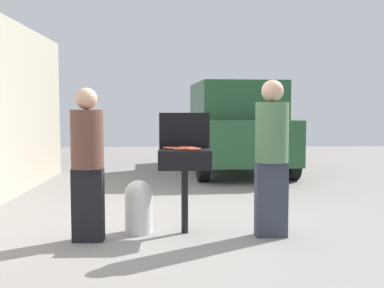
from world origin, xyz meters
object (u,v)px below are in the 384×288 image
at_px(hot_dog_7, 186,148).
at_px(hot_dog_9, 185,148).
at_px(hot_dog_6, 173,148).
at_px(person_left, 87,159).
at_px(propane_tank, 139,205).
at_px(hot_dog_8, 169,148).
at_px(hot_dog_12, 185,148).
at_px(hot_dog_2, 172,149).
at_px(hot_dog_11, 183,149).
at_px(hot_dog_10, 195,149).
at_px(hot_dog_3, 180,149).
at_px(parked_minivan, 234,127).
at_px(hot_dog_4, 190,148).
at_px(hot_dog_5, 195,149).
at_px(hot_dog_1, 194,149).
at_px(person_right, 272,152).
at_px(bbq_grill, 185,162).
at_px(hot_dog_0, 184,147).

distance_m(hot_dog_7, hot_dog_9, 0.10).
xyz_separation_m(hot_dog_6, person_left, (-0.92, -0.32, -0.08)).
height_order(hot_dog_6, propane_tank, hot_dog_6).
distance_m(hot_dog_8, hot_dog_12, 0.19).
height_order(hot_dog_7, hot_dog_9, same).
bearing_deg(hot_dog_2, hot_dog_11, -40.51).
xyz_separation_m(hot_dog_7, hot_dog_12, (-0.02, -0.03, 0.00)).
relative_size(hot_dog_11, propane_tank, 0.21).
bearing_deg(person_left, hot_dog_10, -4.63).
height_order(hot_dog_3, hot_dog_11, same).
distance_m(hot_dog_7, parked_minivan, 5.37).
xyz_separation_m(hot_dog_3, person_left, (-1.00, -0.20, -0.08)).
height_order(hot_dog_2, hot_dog_4, same).
bearing_deg(person_left, parked_minivan, 56.45).
distance_m(hot_dog_12, parked_minivan, 5.40).
bearing_deg(hot_dog_5, hot_dog_10, -102.73).
bearing_deg(hot_dog_5, hot_dog_9, 130.52).
bearing_deg(hot_dog_1, hot_dog_11, -153.65).
bearing_deg(hot_dog_7, parked_minivan, 77.26).
bearing_deg(hot_dog_2, hot_dog_10, -27.89).
distance_m(hot_dog_2, person_left, 0.96).
height_order(hot_dog_8, parked_minivan, parked_minivan).
distance_m(hot_dog_1, hot_dog_11, 0.14).
xyz_separation_m(hot_dog_10, parked_minivan, (1.10, 5.49, 0.04)).
xyz_separation_m(hot_dog_8, propane_tank, (-0.35, -0.04, -0.67)).
height_order(hot_dog_6, person_right, person_right).
bearing_deg(hot_dog_4, bbq_grill, -146.15).
xyz_separation_m(hot_dog_4, hot_dog_10, (0.04, -0.20, 0.00)).
distance_m(hot_dog_9, hot_dog_10, 0.19).
height_order(bbq_grill, hot_dog_9, hot_dog_9).
distance_m(hot_dog_1, hot_dog_7, 0.18).
relative_size(bbq_grill, hot_dog_5, 7.50).
bearing_deg(hot_dog_5, hot_dog_0, 114.80).
bearing_deg(hot_dog_1, hot_dog_8, 156.56).
height_order(hot_dog_1, parked_minivan, parked_minivan).
xyz_separation_m(hot_dog_3, hot_dog_10, (0.16, -0.06, 0.00)).
bearing_deg(person_right, hot_dog_12, -11.25).
xyz_separation_m(hot_dog_10, person_left, (-1.17, -0.14, -0.08)).
distance_m(hot_dog_3, person_right, 1.03).
bearing_deg(person_right, hot_dog_7, -13.18).
height_order(hot_dog_1, person_left, person_left).
xyz_separation_m(hot_dog_8, hot_dog_9, (0.19, -0.06, 0.00)).
bearing_deg(hot_dog_10, hot_dog_2, 152.11).
height_order(hot_dog_2, propane_tank, hot_dog_2).
bearing_deg(hot_dog_1, hot_dog_2, 171.34).
bearing_deg(hot_dog_4, hot_dog_2, -162.29).
distance_m(hot_dog_10, person_left, 1.18).
bearing_deg(person_right, hot_dog_1, -4.48).
xyz_separation_m(hot_dog_6, propane_tank, (-0.40, 0.00, -0.67)).
height_order(bbq_grill, person_left, person_left).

